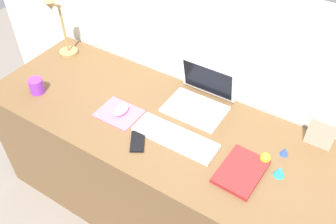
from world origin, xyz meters
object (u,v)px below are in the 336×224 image
Objects in this scene: mouse at (121,110)px; notebook_pad at (241,171)px; toy_figurine_cyan at (280,171)px; desk_lamp at (61,30)px; keyboard at (175,138)px; laptop at (201,96)px; picture_frame at (321,134)px; cell_phone at (138,141)px; toy_figurine_blue at (285,151)px; toy_figurine_yellow at (265,158)px; coffee_mug at (37,86)px.

mouse is 0.40× the size of notebook_pad.
notebook_pad is at bearing -152.25° from toy_figurine_cyan.
desk_lamp is at bearing 172.63° from toy_figurine_cyan.
keyboard is at bearing -173.14° from toy_figurine_cyan.
toy_figurine_cyan reaches higher than notebook_pad.
picture_frame is at bearing 3.28° from laptop.
toy_figurine_blue is (0.60, 0.29, 0.02)m from cell_phone.
cell_phone is 2.52× the size of toy_figurine_yellow.
picture_frame reaches higher than notebook_pad.
coffee_mug is at bearing -172.99° from keyboard.
mouse reaches higher than notebook_pad.
cell_phone is at bearing -32.78° from mouse.
laptop is 3.12× the size of mouse.
laptop is at bearing 156.27° from toy_figurine_yellow.
laptop is 7.32× the size of toy_figurine_blue.
picture_frame is 2.95× the size of toy_figurine_yellow.
toy_figurine_blue reaches higher than mouse.
toy_figurine_yellow is at bearing -23.73° from laptop.
mouse is 0.64× the size of picture_frame.
toy_figurine_yellow is at bearing 6.65° from mouse.
laptop is at bearing 143.24° from notebook_pad.
toy_figurine_yellow is (-0.08, 0.04, -0.00)m from toy_figurine_cyan.
mouse is at bearing 178.38° from keyboard.
toy_figurine_cyan is at bearing 6.86° from keyboard.
coffee_mug reaches higher than toy_figurine_yellow.
keyboard is 0.49m from toy_figurine_cyan.
laptop is 0.73× the size of keyboard.
keyboard is 3.20× the size of cell_phone.
desk_lamp reaches higher than toy_figurine_yellow.
picture_frame is at bearing 52.82° from toy_figurine_yellow.
toy_figurine_blue is at bearing -129.39° from picture_frame.
picture_frame is 2.82× the size of toy_figurine_cyan.
mouse is 1.81× the size of toy_figurine_cyan.
toy_figurine_cyan is at bearing -16.80° from cell_phone.
notebook_pad is 4.52× the size of toy_figurine_cyan.
toy_figurine_yellow is at bearing -127.18° from picture_frame.
cell_phone is at bearing -106.85° from laptop.
picture_frame reaches higher than keyboard.
coffee_mug is (-0.66, 0.01, 0.04)m from cell_phone.
coffee_mug is at bearing 147.03° from cell_phone.
desk_lamp is (-0.78, 0.35, 0.17)m from cell_phone.
picture_frame is at bearing 16.70° from coffee_mug.
mouse is 0.75× the size of cell_phone.
notebook_pad is at bearing -2.78° from keyboard.
laptop reaches higher than mouse.
coffee_mug is at bearing -70.54° from desk_lamp.
picture_frame is (0.23, 0.33, 0.06)m from notebook_pad.
keyboard is 2.73× the size of picture_frame.
desk_lamp is at bearing 109.46° from coffee_mug.
toy_figurine_cyan is at bearing -109.00° from picture_frame.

